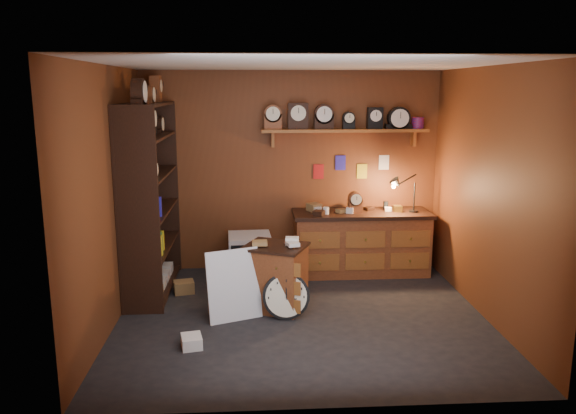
# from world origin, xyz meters

# --- Properties ---
(floor) EXTENTS (4.00, 4.00, 0.00)m
(floor) POSITION_xyz_m (0.00, 0.00, 0.00)
(floor) COLOR black
(floor) RESTS_ON ground
(room_shell) EXTENTS (4.02, 3.62, 2.71)m
(room_shell) POSITION_xyz_m (0.04, 0.11, 1.72)
(room_shell) COLOR brown
(room_shell) RESTS_ON ground
(shelving_unit) EXTENTS (0.47, 1.60, 2.58)m
(shelving_unit) POSITION_xyz_m (-1.79, 0.98, 1.25)
(shelving_unit) COLOR black
(shelving_unit) RESTS_ON ground
(workbench) EXTENTS (1.84, 0.66, 1.36)m
(workbench) POSITION_xyz_m (0.93, 1.47, 0.47)
(workbench) COLOR brown
(workbench) RESTS_ON ground
(low_cabinet) EXTENTS (0.82, 0.77, 0.84)m
(low_cabinet) POSITION_xyz_m (-0.28, 0.28, 0.41)
(low_cabinet) COLOR brown
(low_cabinet) RESTS_ON ground
(big_round_clock) EXTENTS (0.51, 0.17, 0.51)m
(big_round_clock) POSITION_xyz_m (-0.17, -0.00, 0.25)
(big_round_clock) COLOR black
(big_round_clock) RESTS_ON ground
(white_panel) EXTENTS (0.61, 0.36, 0.78)m
(white_panel) POSITION_xyz_m (-0.74, 0.01, 0.00)
(white_panel) COLOR silver
(white_panel) RESTS_ON ground
(mini_fridge) EXTENTS (0.58, 0.60, 0.57)m
(mini_fridge) POSITION_xyz_m (-0.57, 1.39, 0.29)
(mini_fridge) COLOR silver
(mini_fridge) RESTS_ON ground
(floor_box_a) EXTENTS (0.28, 0.25, 0.15)m
(floor_box_a) POSITION_xyz_m (-1.38, 0.85, 0.07)
(floor_box_a) COLOR #9B7543
(floor_box_a) RESTS_ON ground
(floor_box_b) EXTENTS (0.23, 0.26, 0.11)m
(floor_box_b) POSITION_xyz_m (-1.13, -0.66, 0.06)
(floor_box_b) COLOR white
(floor_box_b) RESTS_ON ground
(floor_box_c) EXTENTS (0.31, 0.29, 0.18)m
(floor_box_c) POSITION_xyz_m (-0.88, 0.11, 0.09)
(floor_box_c) COLOR #9B7543
(floor_box_c) RESTS_ON ground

